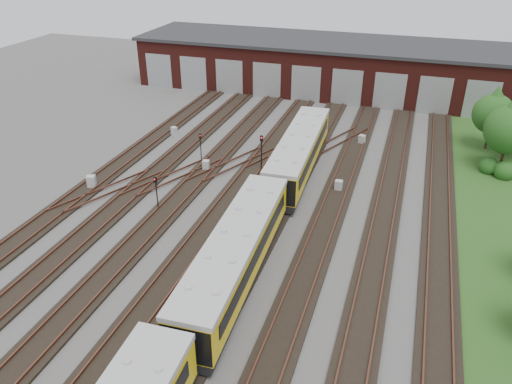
% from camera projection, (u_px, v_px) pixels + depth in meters
% --- Properties ---
extents(ground, '(120.00, 120.00, 0.00)m').
position_uv_depth(ground, '(217.00, 260.00, 33.08)').
color(ground, '#413E3C').
rests_on(ground, ground).
extents(track_network, '(30.40, 70.00, 0.33)m').
position_uv_depth(track_network, '(218.00, 253.00, 33.56)').
color(track_network, black).
rests_on(track_network, ground).
extents(maintenance_shed, '(51.00, 12.50, 6.35)m').
position_uv_depth(maintenance_shed, '(332.00, 65.00, 64.90)').
color(maintenance_shed, '#4C1713').
rests_on(maintenance_shed, ground).
extents(grass_verge, '(8.00, 55.00, 0.05)m').
position_uv_depth(grass_verge, '(511.00, 230.00, 36.21)').
color(grass_verge, '#284D19').
rests_on(grass_verge, ground).
extents(metro_train, '(3.40, 47.60, 3.20)m').
position_uv_depth(metro_train, '(236.00, 255.00, 30.21)').
color(metro_train, black).
rests_on(metro_train, ground).
extents(signal_mast_0, '(0.26, 0.25, 2.58)m').
position_uv_depth(signal_mast_0, '(200.00, 143.00, 46.18)').
color(signal_mast_0, black).
rests_on(signal_mast_0, ground).
extents(signal_mast_1, '(0.26, 0.24, 2.87)m').
position_uv_depth(signal_mast_1, '(156.00, 189.00, 37.89)').
color(signal_mast_1, black).
rests_on(signal_mast_1, ground).
extents(signal_mast_2, '(0.31, 0.29, 3.31)m').
position_uv_depth(signal_mast_2, '(261.00, 148.00, 44.01)').
color(signal_mast_2, black).
rests_on(signal_mast_2, ground).
extents(signal_mast_3, '(0.24, 0.23, 2.51)m').
position_uv_depth(signal_mast_3, '(278.00, 180.00, 39.66)').
color(signal_mast_3, black).
rests_on(signal_mast_3, ground).
extents(relay_cabinet_0, '(0.85, 0.78, 1.14)m').
position_uv_depth(relay_cabinet_0, '(92.00, 182.00, 41.67)').
color(relay_cabinet_0, '#B8BCBE').
rests_on(relay_cabinet_0, ground).
extents(relay_cabinet_1, '(0.70, 0.65, 0.95)m').
position_uv_depth(relay_cabinet_1, '(174.00, 131.00, 51.97)').
color(relay_cabinet_1, '#B8BCBE').
rests_on(relay_cabinet_1, ground).
extents(relay_cabinet_2, '(0.67, 0.59, 0.98)m').
position_uv_depth(relay_cabinet_2, '(206.00, 166.00, 44.67)').
color(relay_cabinet_2, '#B8BCBE').
rests_on(relay_cabinet_2, ground).
extents(relay_cabinet_3, '(0.72, 0.66, 0.98)m').
position_uv_depth(relay_cabinet_3, '(362.00, 140.00, 49.91)').
color(relay_cabinet_3, '#B8BCBE').
rests_on(relay_cabinet_3, ground).
extents(relay_cabinet_4, '(0.60, 0.50, 0.99)m').
position_uv_depth(relay_cabinet_4, '(339.00, 186.00, 41.24)').
color(relay_cabinet_4, '#B8BCBE').
rests_on(relay_cabinet_4, ground).
extents(tree_0, '(3.82, 3.82, 6.32)m').
position_uv_depth(tree_0, '(494.00, 109.00, 47.25)').
color(tree_0, '#312716').
rests_on(tree_0, ground).
extents(tree_2, '(4.23, 4.23, 7.00)m').
position_uv_depth(tree_2, '(511.00, 124.00, 42.62)').
color(tree_2, '#312716').
rests_on(tree_2, ground).
extents(bush_1, '(1.80, 1.80, 1.80)m').
position_uv_depth(bush_1, '(505.00, 168.00, 43.22)').
color(bush_1, '#1F4D16').
rests_on(bush_1, ground).
extents(bush_2, '(1.67, 1.67, 1.67)m').
position_uv_depth(bush_2, '(490.00, 164.00, 44.20)').
color(bush_2, '#1F4D16').
rests_on(bush_2, ground).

